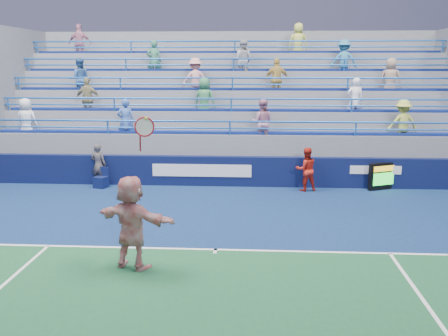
# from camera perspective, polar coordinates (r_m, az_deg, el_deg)

# --- Properties ---
(ground) EXTENTS (120.00, 120.00, 0.00)m
(ground) POSITION_cam_1_polar(r_m,az_deg,el_deg) (12.08, -0.97, -9.40)
(ground) COLOR #333538
(sponsor_wall) EXTENTS (18.00, 0.32, 1.10)m
(sponsor_wall) POSITION_cam_1_polar(r_m,az_deg,el_deg) (18.16, 0.64, -0.38)
(sponsor_wall) COLOR #0A143A
(sponsor_wall) RESTS_ON ground
(bleacher_stand) EXTENTS (18.00, 5.60, 6.13)m
(bleacher_stand) POSITION_cam_1_polar(r_m,az_deg,el_deg) (21.71, 1.14, 4.28)
(bleacher_stand) COLOR slate
(bleacher_stand) RESTS_ON ground
(serve_speed_board) EXTENTS (1.35, 0.73, 0.98)m
(serve_speed_board) POSITION_cam_1_polar(r_m,az_deg,el_deg) (18.58, 18.03, -0.87)
(serve_speed_board) COLOR black
(serve_speed_board) RESTS_ON ground
(judge_chair) EXTENTS (0.53, 0.54, 0.74)m
(judge_chair) POSITION_cam_1_polar(r_m,az_deg,el_deg) (18.49, -13.87, -1.50)
(judge_chair) COLOR #0D1642
(judge_chair) RESTS_ON ground
(tennis_player) EXTENTS (2.01, 1.28, 3.31)m
(tennis_player) POSITION_cam_1_polar(r_m,az_deg,el_deg) (10.95, -10.53, -6.11)
(tennis_player) COLOR white
(tennis_player) RESTS_ON ground
(line_judge) EXTENTS (0.62, 0.46, 1.57)m
(line_judge) POSITION_cam_1_polar(r_m,az_deg,el_deg) (18.70, -14.16, 0.35)
(line_judge) COLOR #121A34
(line_judge) RESTS_ON ground
(ball_girl) EXTENTS (0.85, 0.72, 1.54)m
(ball_girl) POSITION_cam_1_polar(r_m,az_deg,el_deg) (17.64, 9.36, -0.16)
(ball_girl) COLOR red
(ball_girl) RESTS_ON ground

